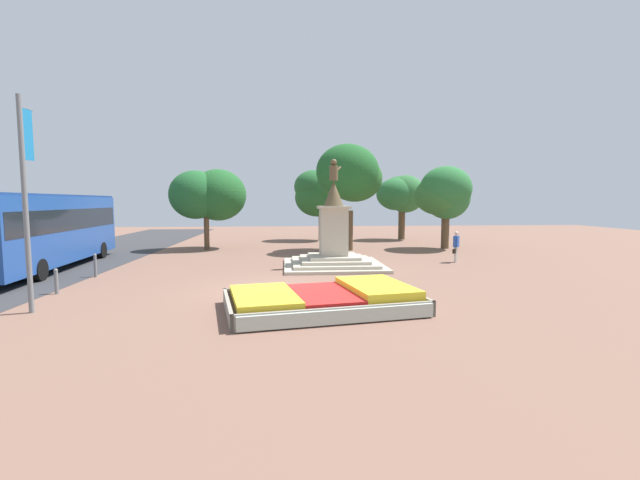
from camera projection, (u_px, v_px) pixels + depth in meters
ground_plane at (277, 290)px, 15.38m from camera, size 78.86×78.86×0.00m
flower_planter at (325, 300)px, 12.64m from camera, size 6.13×4.41×0.68m
statue_monument at (333, 245)px, 20.90m from camera, size 4.79×4.79×5.22m
banner_pole at (26, 199)px, 12.03m from camera, size 0.14×0.62×6.14m
city_bus at (45, 227)px, 19.97m from camera, size 3.35×11.87×3.51m
pedestrian_with_handbag at (456, 245)px, 22.36m from camera, size 0.52×0.61×1.63m
kerb_bollard_mid_b at (56, 281)px, 14.75m from camera, size 0.14×0.14×0.89m
kerb_bollard_north at (95, 265)px, 18.02m from camera, size 0.13×0.13×1.00m
park_tree_far_left at (209, 195)px, 28.37m from camera, size 4.94×4.18×5.33m
park_tree_behind_statue at (444, 194)px, 28.37m from camera, size 3.69×3.77×5.49m
park_tree_far_right at (401, 194)px, 35.37m from camera, size 4.08×3.57×5.34m
park_tree_street_side at (349, 175)px, 27.33m from camera, size 4.39×4.76×6.74m
park_tree_mid_canopy at (318, 192)px, 34.72m from camera, size 4.09×3.62×5.72m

